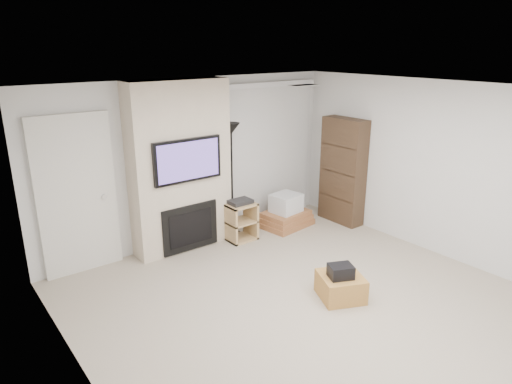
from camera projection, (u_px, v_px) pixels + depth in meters
floor at (319, 311)px, 5.30m from camera, size 5.00×5.50×0.00m
ceiling at (330, 93)px, 4.52m from camera, size 5.00×5.50×0.00m
wall_back at (194, 161)px, 6.98m from camera, size 5.00×0.00×2.50m
wall_left at (92, 281)px, 3.46m from camera, size 0.00×5.50×2.50m
wall_right at (450, 172)px, 6.36m from camera, size 0.00×5.50×2.50m
hvac_vent at (304, 85)px, 5.36m from camera, size 0.35×0.18×0.01m
ottoman at (341, 286)px, 5.54m from camera, size 0.66×0.66×0.30m
black_bag at (341, 271)px, 5.43m from camera, size 0.35×0.32×0.16m
fireplace_wall at (181, 168)px, 6.62m from camera, size 1.50×0.47×2.50m
entry_door at (77, 197)px, 5.97m from camera, size 1.02×0.11×2.14m
vertical_blinds at (267, 148)px, 7.75m from camera, size 1.98×0.10×2.37m
floor_lamp at (231, 148)px, 6.98m from camera, size 0.27×0.27×1.82m
av_stand at (241, 219)px, 7.15m from camera, size 0.45×0.38×0.66m
box_stack at (286, 214)px, 7.74m from camera, size 0.91×0.73×0.56m
bookshelf at (343, 171)px, 7.74m from camera, size 0.30×0.80×1.80m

